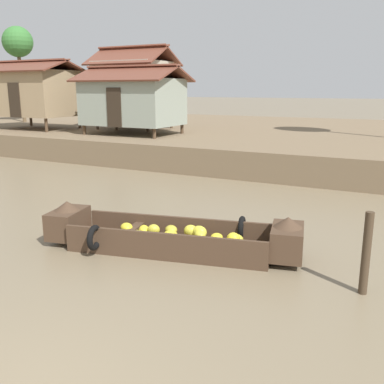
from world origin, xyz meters
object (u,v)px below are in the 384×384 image
at_px(stilt_house_mid_left, 134,88).
at_px(palm_tree_far, 18,43).
at_px(mooring_post, 366,254).
at_px(stilt_house_mid_right, 133,100).
at_px(stilt_house_left, 35,92).
at_px(banana_boat, 172,236).

distance_m(stilt_house_mid_left, palm_tree_far, 10.17).
bearing_deg(stilt_house_mid_left, mooring_post, -44.50).
relative_size(stilt_house_mid_left, palm_tree_far, 0.72).
relative_size(stilt_house_mid_right, mooring_post, 3.69).
height_order(stilt_house_mid_left, stilt_house_mid_right, stilt_house_mid_left).
height_order(stilt_house_left, mooring_post, stilt_house_left).
distance_m(banana_boat, stilt_house_mid_right, 13.69).
height_order(banana_boat, stilt_house_mid_right, stilt_house_mid_right).
bearing_deg(palm_tree_far, banana_boat, -35.65).
bearing_deg(palm_tree_far, stilt_house_mid_left, -5.34).
relative_size(stilt_house_mid_left, stilt_house_mid_right, 0.87).
distance_m(stilt_house_left, stilt_house_mid_right, 6.53).
bearing_deg(stilt_house_mid_right, stilt_house_mid_left, 123.06).
relative_size(stilt_house_mid_left, mooring_post, 3.21).
height_order(stilt_house_mid_right, palm_tree_far, palm_tree_far).
bearing_deg(stilt_house_left, mooring_post, -30.47).
distance_m(stilt_house_mid_right, palm_tree_far, 12.33).
xyz_separation_m(stilt_house_left, palm_tree_far, (-4.82, 3.40, 3.10)).
xyz_separation_m(banana_boat, stilt_house_mid_right, (-8.24, 10.66, 2.42)).
distance_m(banana_boat, palm_tree_far, 24.80).
relative_size(banana_boat, mooring_post, 3.88).
bearing_deg(stilt_house_mid_left, palm_tree_far, 174.66).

